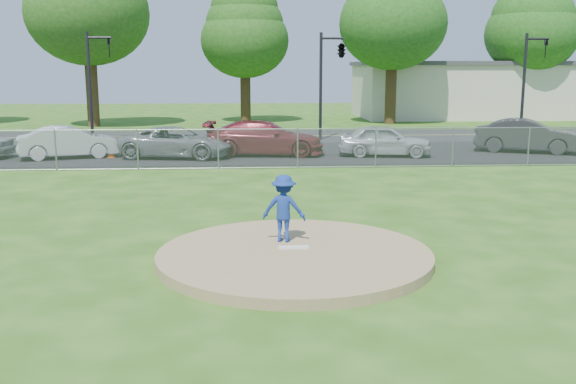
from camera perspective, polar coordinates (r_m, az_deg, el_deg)
The scene contains 20 objects.
ground at distance 22.44m, azimuth -1.29°, elevation 1.33°, with size 120.00×120.00×0.00m, color #244E11.
pitchers_mound at distance 12.67m, azimuth 0.58°, elevation -5.71°, with size 5.40×5.40×0.20m, color #937850.
pitching_rubber at distance 12.83m, azimuth 0.51°, elevation -4.94°, with size 0.60×0.15×0.04m, color white.
chain_link_fence at distance 24.31m, azimuth -1.50°, elevation 3.85°, with size 40.00×0.06×1.50m, color gray.
parking_lot at distance 28.86m, azimuth -1.83°, elevation 3.47°, with size 50.00×8.00×0.01m, color black.
street at distance 36.31m, azimuth -2.21°, elevation 4.99°, with size 60.00×7.00×0.01m, color #242427.
commercial_building at distance 52.90m, azimuth 15.18°, elevation 8.80°, with size 16.40×9.40×4.30m.
tree_center at distance 46.19m, azimuth -3.87°, elevation 14.26°, with size 6.16×6.16×9.84m.
tree_right at distance 45.38m, azimuth 9.33°, elevation 15.70°, with size 7.28×7.28×11.63m.
tree_far_right at distance 51.65m, azimuth 20.88°, elevation 13.88°, with size 6.72×6.72×10.74m.
traffic_signal_left at distance 35.01m, azimuth -16.87°, elevation 9.83°, with size 1.28×0.20×5.60m.
traffic_signal_center at distance 34.47m, azimuth 4.59°, elevation 12.32°, with size 1.42×2.48×5.60m.
traffic_signal_right at distance 37.32m, azimuth 20.60°, elevation 9.64°, with size 1.28×0.20×5.60m.
pitcher at distance 13.20m, azimuth -0.37°, elevation -1.46°, with size 0.90×0.52×1.39m, color navy.
traffic_cone at distance 28.37m, azimuth -15.48°, elevation 3.64°, with size 0.34×0.34×0.66m, color #F14E0C.
parked_car_white at distance 28.73m, azimuth -18.93°, elevation 4.22°, with size 1.43×4.09×1.35m, color silver.
parked_car_gray at distance 27.69m, azimuth -9.88°, elevation 4.38°, with size 2.18×4.72×1.31m, color gray.
parked_car_darkred at distance 28.10m, azimuth -2.11°, elevation 4.82°, with size 2.10×5.17×1.50m, color maroon.
parked_car_pearl at distance 28.11m, azimuth 8.58°, elevation 4.57°, with size 1.61×4.00×1.36m, color #B9BCBE.
parked_car_charcoal at distance 31.09m, azimuth 20.46°, elevation 4.72°, with size 1.58×4.54×1.49m, color #2A2A2D.
Camera 1 is at (-0.90, -12.11, 3.71)m, focal length 40.00 mm.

